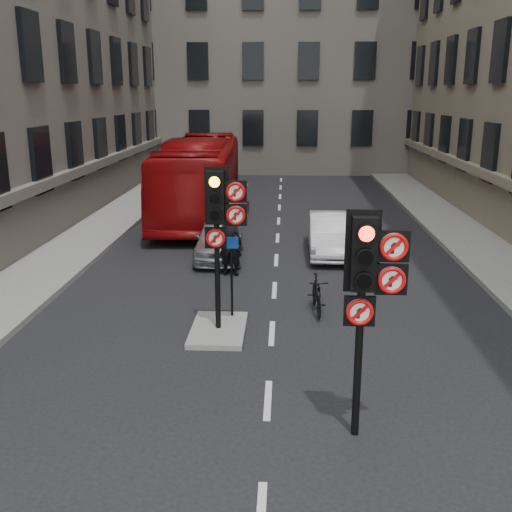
# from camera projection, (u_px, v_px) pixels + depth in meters

# --- Properties ---
(ground) EXTENTS (120.00, 120.00, 0.00)m
(ground) POSITION_uv_depth(u_px,v_px,m) (264.00, 469.00, 8.55)
(ground) COLOR black
(ground) RESTS_ON ground
(pavement_left) EXTENTS (3.00, 50.00, 0.16)m
(pavement_left) POSITION_uv_depth(u_px,v_px,m) (66.00, 247.00, 20.42)
(pavement_left) COLOR gray
(pavement_left) RESTS_ON ground
(pavement_right) EXTENTS (3.00, 50.00, 0.16)m
(pavement_right) POSITION_uv_depth(u_px,v_px,m) (495.00, 253.00, 19.74)
(pavement_right) COLOR gray
(pavement_right) RESTS_ON ground
(centre_island) EXTENTS (1.20, 2.00, 0.12)m
(centre_island) POSITION_uv_depth(u_px,v_px,m) (218.00, 330.00, 13.40)
(centre_island) COLOR gray
(centre_island) RESTS_ON ground
(building_far) EXTENTS (30.00, 14.00, 20.00)m
(building_far) POSITION_uv_depth(u_px,v_px,m) (284.00, 21.00, 42.48)
(building_far) COLOR slate
(building_far) RESTS_ON ground
(signal_near) EXTENTS (0.91, 0.40, 3.58)m
(signal_near) POSITION_uv_depth(u_px,v_px,m) (368.00, 278.00, 8.75)
(signal_near) COLOR black
(signal_near) RESTS_ON ground
(signal_far) EXTENTS (0.91, 0.40, 3.58)m
(signal_far) POSITION_uv_depth(u_px,v_px,m) (220.00, 214.00, 12.69)
(signal_far) COLOR black
(signal_far) RESTS_ON centre_island
(car_silver) EXTENTS (1.65, 3.75, 1.26)m
(car_silver) POSITION_uv_depth(u_px,v_px,m) (219.00, 239.00, 19.28)
(car_silver) COLOR #9DA1A5
(car_silver) RESTS_ON ground
(car_white) EXTENTS (1.47, 4.05, 1.33)m
(car_white) POSITION_uv_depth(u_px,v_px,m) (331.00, 234.00, 19.75)
(car_white) COLOR silver
(car_white) RESTS_ON ground
(car_pink) EXTENTS (2.42, 5.04, 1.41)m
(car_pink) POSITION_uv_depth(u_px,v_px,m) (218.00, 208.00, 23.97)
(car_pink) COLOR #C93B6C
(car_pink) RESTS_ON ground
(bus_red) EXTENTS (3.25, 12.02, 3.32)m
(bus_red) POSITION_uv_depth(u_px,v_px,m) (200.00, 177.00, 25.62)
(bus_red) COLOR maroon
(bus_red) RESTS_ON ground
(motorcycle) EXTENTS (0.54, 1.56, 0.92)m
(motorcycle) POSITION_uv_depth(u_px,v_px,m) (317.00, 294.00, 14.51)
(motorcycle) COLOR black
(motorcycle) RESTS_ON ground
(motorcyclist) EXTENTS (0.73, 0.51, 1.89)m
(motorcyclist) POSITION_uv_depth(u_px,v_px,m) (230.00, 244.00, 17.35)
(motorcyclist) COLOR black
(motorcyclist) RESTS_ON ground
(info_sign) EXTENTS (0.33, 0.11, 1.91)m
(info_sign) POSITION_uv_depth(u_px,v_px,m) (232.00, 265.00, 13.76)
(info_sign) COLOR black
(info_sign) RESTS_ON centre_island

